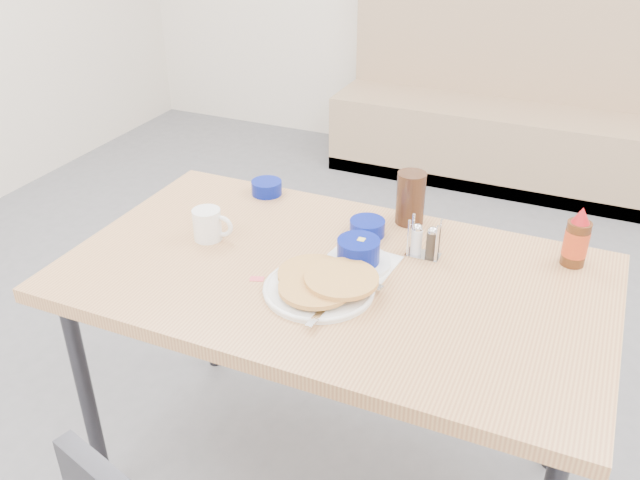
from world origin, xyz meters
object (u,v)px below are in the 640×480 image
at_px(dining_table, 334,291).
at_px(coffee_mug, 209,224).
at_px(grits_setting, 358,255).
at_px(pancake_plate, 321,284).
at_px(creamer_bowl, 267,188).
at_px(amber_tumbler, 411,198).
at_px(syrup_bottle, 577,240).
at_px(condiment_caddy, 424,243).
at_px(booth_bench, 500,119).
at_px(butter_bowl, 367,228).

relative_size(dining_table, coffee_mug, 12.05).
bearing_deg(grits_setting, dining_table, -131.43).
height_order(pancake_plate, grits_setting, grits_setting).
relative_size(dining_table, creamer_bowl, 14.50).
distance_m(amber_tumbler, syrup_bottle, 0.47).
bearing_deg(coffee_mug, condiment_caddy, 14.91).
relative_size(booth_bench, condiment_caddy, 17.46).
distance_m(amber_tumbler, condiment_caddy, 0.20).
xyz_separation_m(creamer_bowl, condiment_caddy, (0.56, -0.17, 0.02)).
bearing_deg(booth_bench, butter_bowl, -89.74).
relative_size(creamer_bowl, syrup_bottle, 0.58).
distance_m(coffee_mug, grits_setting, 0.43).
distance_m(pancake_plate, grits_setting, 0.16).
height_order(booth_bench, condiment_caddy, booth_bench).
relative_size(dining_table, butter_bowl, 13.99).
bearing_deg(amber_tumbler, condiment_caddy, -61.37).
relative_size(butter_bowl, syrup_bottle, 0.60).
relative_size(dining_table, pancake_plate, 4.68).
height_order(dining_table, syrup_bottle, syrup_bottle).
bearing_deg(dining_table, butter_bowl, 87.24).
relative_size(pancake_plate, syrup_bottle, 1.80).
bearing_deg(coffee_mug, creamer_bowl, 87.91).
bearing_deg(coffee_mug, grits_setting, 4.65).
xyz_separation_m(pancake_plate, condiment_caddy, (0.18, 0.27, 0.02)).
bearing_deg(creamer_bowl, grits_setting, -34.30).
height_order(grits_setting, condiment_caddy, condiment_caddy).
height_order(dining_table, creamer_bowl, creamer_bowl).
bearing_deg(butter_bowl, condiment_caddy, -15.11).
bearing_deg(dining_table, grits_setting, 48.57).
bearing_deg(syrup_bottle, creamer_bowl, 176.86).
height_order(grits_setting, creamer_bowl, grits_setting).
distance_m(booth_bench, dining_table, 2.56).
bearing_deg(dining_table, pancake_plate, -85.63).
xyz_separation_m(amber_tumbler, syrup_bottle, (0.46, -0.05, -0.01)).
height_order(butter_bowl, condiment_caddy, condiment_caddy).
relative_size(booth_bench, dining_table, 1.36).
xyz_separation_m(coffee_mug, grits_setting, (0.43, 0.04, -0.01)).
height_order(booth_bench, syrup_bottle, booth_bench).
xyz_separation_m(pancake_plate, amber_tumbler, (0.09, 0.44, 0.06)).
relative_size(coffee_mug, grits_setting, 0.55).
distance_m(coffee_mug, creamer_bowl, 0.32).
bearing_deg(booth_bench, creamer_bowl, -99.68).
distance_m(pancake_plate, syrup_bottle, 0.68).
bearing_deg(syrup_bottle, pancake_plate, -145.11).
relative_size(booth_bench, amber_tumbler, 12.17).
bearing_deg(butter_bowl, dining_table, -92.76).
distance_m(pancake_plate, amber_tumbler, 0.45).
height_order(creamer_bowl, syrup_bottle, syrup_bottle).
xyz_separation_m(condiment_caddy, syrup_bottle, (0.37, 0.12, 0.03)).
bearing_deg(condiment_caddy, pancake_plate, -124.29).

